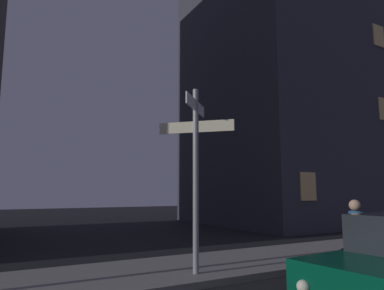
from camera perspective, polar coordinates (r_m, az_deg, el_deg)
sidewalk_kerb at (r=8.56m, az=5.32°, el=-19.17°), size 40.00×2.61×0.14m
signpost at (r=7.19m, az=0.62°, el=-2.60°), size 1.18×1.18×3.81m
cyclist at (r=7.79m, az=25.89°, el=-14.51°), size 1.81×0.37×1.61m
building_right_block at (r=21.74m, az=13.98°, el=7.98°), size 8.79×9.52×15.18m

